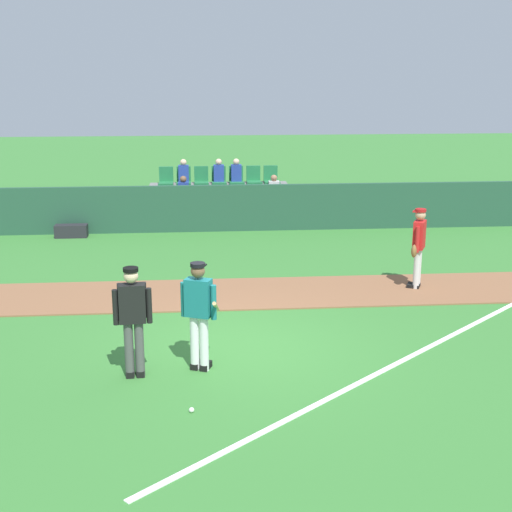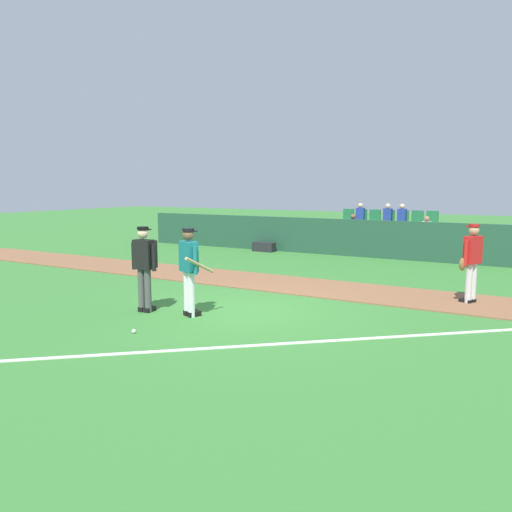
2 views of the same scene
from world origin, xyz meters
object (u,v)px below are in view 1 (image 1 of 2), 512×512
(runner_red_jersey, at_px, (418,246))
(baseball, at_px, (192,410))
(batter_teal_jersey, at_px, (199,312))
(umpire_home_plate, at_px, (133,315))
(equipment_bag, at_px, (71,231))

(runner_red_jersey, bearing_deg, baseball, -131.93)
(batter_teal_jersey, bearing_deg, runner_red_jersey, 39.87)
(umpire_home_plate, bearing_deg, baseball, -55.69)
(runner_red_jersey, height_order, baseball, runner_red_jersey)
(runner_red_jersey, bearing_deg, umpire_home_plate, -144.34)
(equipment_bag, bearing_deg, batter_teal_jersey, -69.36)
(runner_red_jersey, distance_m, baseball, 7.28)
(umpire_home_plate, distance_m, baseball, 1.83)
(batter_teal_jersey, bearing_deg, baseball, -95.22)
(batter_teal_jersey, xyz_separation_m, equipment_bag, (-3.58, 9.50, -0.79))
(equipment_bag, bearing_deg, runner_red_jersey, -33.98)
(runner_red_jersey, distance_m, equipment_bag, 10.01)
(runner_red_jersey, bearing_deg, batter_teal_jersey, -140.13)
(runner_red_jersey, bearing_deg, equipment_bag, 146.02)
(batter_teal_jersey, bearing_deg, equipment_bag, 110.64)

